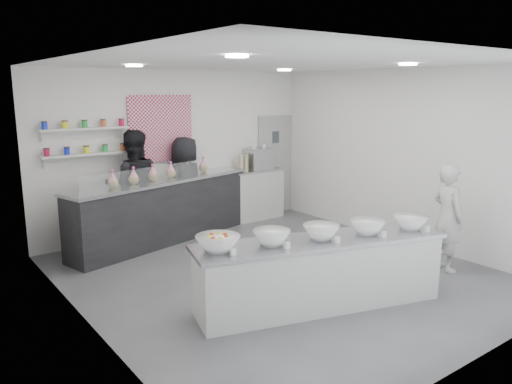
% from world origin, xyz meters
% --- Properties ---
extents(floor, '(6.00, 6.00, 0.00)m').
position_xyz_m(floor, '(0.00, 0.00, 0.00)').
color(floor, '#515156').
rests_on(floor, ground).
extents(ceiling, '(6.00, 6.00, 0.00)m').
position_xyz_m(ceiling, '(0.00, 0.00, 3.00)').
color(ceiling, white).
rests_on(ceiling, floor).
extents(back_wall, '(5.50, 0.00, 5.50)m').
position_xyz_m(back_wall, '(0.00, 3.00, 1.50)').
color(back_wall, white).
rests_on(back_wall, floor).
extents(left_wall, '(0.00, 6.00, 6.00)m').
position_xyz_m(left_wall, '(-2.75, 0.00, 1.50)').
color(left_wall, white).
rests_on(left_wall, floor).
extents(right_wall, '(0.00, 6.00, 6.00)m').
position_xyz_m(right_wall, '(2.75, 0.00, 1.50)').
color(right_wall, white).
rests_on(right_wall, floor).
extents(back_door, '(0.88, 0.04, 2.10)m').
position_xyz_m(back_door, '(2.30, 2.97, 1.05)').
color(back_door, '#9A9B97').
rests_on(back_door, floor).
extents(pattern_panel, '(1.25, 0.03, 1.20)m').
position_xyz_m(pattern_panel, '(-0.35, 2.98, 1.95)').
color(pattern_panel, '#C10F40').
rests_on(pattern_panel, back_wall).
extents(jar_shelf_lower, '(1.45, 0.22, 0.04)m').
position_xyz_m(jar_shelf_lower, '(-1.75, 2.90, 1.60)').
color(jar_shelf_lower, silver).
rests_on(jar_shelf_lower, back_wall).
extents(jar_shelf_upper, '(1.45, 0.22, 0.04)m').
position_xyz_m(jar_shelf_upper, '(-1.75, 2.90, 2.02)').
color(jar_shelf_upper, silver).
rests_on(jar_shelf_upper, back_wall).
extents(preserve_jars, '(1.45, 0.10, 0.56)m').
position_xyz_m(preserve_jars, '(-1.75, 2.88, 1.88)').
color(preserve_jars, '#BF1245').
rests_on(preserve_jars, jar_shelf_lower).
extents(downlight_0, '(0.24, 0.24, 0.02)m').
position_xyz_m(downlight_0, '(-1.40, -1.00, 2.98)').
color(downlight_0, white).
rests_on(downlight_0, ceiling).
extents(downlight_1, '(0.24, 0.24, 0.02)m').
position_xyz_m(downlight_1, '(1.40, -1.00, 2.98)').
color(downlight_1, white).
rests_on(downlight_1, ceiling).
extents(downlight_2, '(0.24, 0.24, 0.02)m').
position_xyz_m(downlight_2, '(-1.40, 1.60, 2.98)').
color(downlight_2, white).
rests_on(downlight_2, ceiling).
extents(downlight_3, '(0.24, 0.24, 0.02)m').
position_xyz_m(downlight_3, '(1.40, 1.60, 2.98)').
color(downlight_3, white).
rests_on(downlight_3, ceiling).
extents(prep_counter, '(3.25, 1.58, 0.87)m').
position_xyz_m(prep_counter, '(-0.28, -1.15, 0.43)').
color(prep_counter, beige).
rests_on(prep_counter, floor).
extents(back_bar, '(3.68, 1.53, 1.12)m').
position_xyz_m(back_bar, '(-0.62, 2.45, 0.56)').
color(back_bar, black).
rests_on(back_bar, floor).
extents(sneeze_guard, '(3.47, 0.89, 0.31)m').
position_xyz_m(sneeze_guard, '(-0.54, 2.14, 1.28)').
color(sneeze_guard, white).
rests_on(sneeze_guard, back_bar).
extents(espresso_ledge, '(1.39, 0.44, 1.03)m').
position_xyz_m(espresso_ledge, '(1.55, 2.78, 0.52)').
color(espresso_ledge, beige).
rests_on(espresso_ledge, floor).
extents(espresso_machine, '(0.55, 0.38, 0.42)m').
position_xyz_m(espresso_machine, '(1.73, 2.78, 1.24)').
color(espresso_machine, '#93969E').
rests_on(espresso_machine, espresso_ledge).
extents(cup_stacks, '(0.24, 0.24, 0.34)m').
position_xyz_m(cup_stacks, '(1.31, 2.78, 1.20)').
color(cup_stacks, tan).
rests_on(cup_stacks, espresso_ledge).
extents(prep_bowls, '(3.08, 1.38, 0.18)m').
position_xyz_m(prep_bowls, '(-0.28, -1.15, 0.95)').
color(prep_bowls, white).
rests_on(prep_bowls, prep_counter).
extents(label_cards, '(2.66, 0.04, 0.07)m').
position_xyz_m(label_cards, '(-0.13, -1.67, 0.90)').
color(label_cards, white).
rests_on(label_cards, prep_counter).
extents(cookie_bags, '(2.14, 0.69, 0.29)m').
position_xyz_m(cookie_bags, '(-0.62, 2.45, 1.27)').
color(cookie_bags, pink).
rests_on(cookie_bags, back_bar).
extents(woman_prep, '(0.55, 0.67, 1.60)m').
position_xyz_m(woman_prep, '(2.12, -1.32, 0.80)').
color(woman_prep, beige).
rests_on(woman_prep, floor).
extents(staff_left, '(1.17, 1.04, 1.98)m').
position_xyz_m(staff_left, '(-1.04, 2.70, 0.99)').
color(staff_left, black).
rests_on(staff_left, floor).
extents(staff_right, '(1.04, 0.89, 1.81)m').
position_xyz_m(staff_right, '(-0.03, 2.70, 0.90)').
color(staff_right, black).
rests_on(staff_right, floor).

